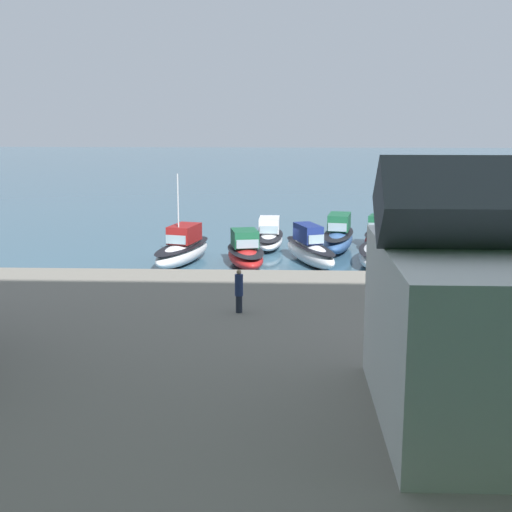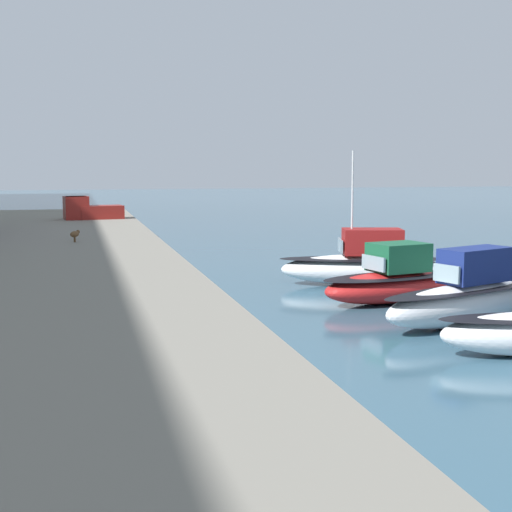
{
  "view_description": "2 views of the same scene",
  "coord_description": "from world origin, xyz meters",
  "px_view_note": "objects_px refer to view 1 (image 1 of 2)",
  "views": [
    {
      "loc": [
        0.39,
        53.71,
        11.38
      ],
      "look_at": [
        2.33,
        5.43,
        1.35
      ],
      "focal_mm": 50.0,
      "sensor_mm": 36.0,
      "label": 1
    },
    {
      "loc": [
        -25.31,
        16.01,
        6.01
      ],
      "look_at": [
        3.04,
        8.75,
        2.29
      ],
      "focal_mm": 50.0,
      "sensor_mm": 36.0,
      "label": 2
    }
  ],
  "objects_px": {
    "moored_boat_0": "(372,254)",
    "moored_boat_1": "(310,249)",
    "moored_boat_4": "(377,236)",
    "moored_boat_6": "(269,236)",
    "person_on_quay": "(239,291)",
    "moored_boat_3": "(183,249)",
    "moored_boat_5": "(339,237)",
    "moored_boat_2": "(245,253)"
  },
  "relations": [
    {
      "from": "moored_boat_6",
      "to": "person_on_quay",
      "type": "height_order",
      "value": "person_on_quay"
    },
    {
      "from": "moored_boat_3",
      "to": "person_on_quay",
      "type": "height_order",
      "value": "moored_boat_3"
    },
    {
      "from": "moored_boat_0",
      "to": "person_on_quay",
      "type": "bearing_deg",
      "value": 74.37
    },
    {
      "from": "moored_boat_0",
      "to": "person_on_quay",
      "type": "distance_m",
      "value": 20.66
    },
    {
      "from": "moored_boat_2",
      "to": "moored_boat_6",
      "type": "height_order",
      "value": "moored_boat_2"
    },
    {
      "from": "moored_boat_4",
      "to": "moored_boat_1",
      "type": "bearing_deg",
      "value": 64.24
    },
    {
      "from": "moored_boat_2",
      "to": "moored_boat_5",
      "type": "bearing_deg",
      "value": -151.46
    },
    {
      "from": "moored_boat_2",
      "to": "moored_boat_4",
      "type": "height_order",
      "value": "moored_boat_4"
    },
    {
      "from": "moored_boat_2",
      "to": "person_on_quay",
      "type": "relative_size",
      "value": 3.4
    },
    {
      "from": "moored_boat_4",
      "to": "moored_boat_3",
      "type": "bearing_deg",
      "value": 39.97
    },
    {
      "from": "moored_boat_0",
      "to": "moored_boat_6",
      "type": "distance_m",
      "value": 10.2
    },
    {
      "from": "moored_boat_3",
      "to": "moored_boat_5",
      "type": "relative_size",
      "value": 1.02
    },
    {
      "from": "person_on_quay",
      "to": "moored_boat_0",
      "type": "bearing_deg",
      "value": -114.91
    },
    {
      "from": "person_on_quay",
      "to": "moored_boat_3",
      "type": "bearing_deg",
      "value": -73.78
    },
    {
      "from": "moored_boat_4",
      "to": "moored_boat_6",
      "type": "xyz_separation_m",
      "value": [
        8.96,
        -0.25,
        -0.14
      ]
    },
    {
      "from": "moored_boat_5",
      "to": "moored_boat_6",
      "type": "height_order",
      "value": "moored_boat_5"
    },
    {
      "from": "moored_boat_1",
      "to": "moored_boat_3",
      "type": "relative_size",
      "value": 0.97
    },
    {
      "from": "moored_boat_1",
      "to": "moored_boat_6",
      "type": "bearing_deg",
      "value": -84.1
    },
    {
      "from": "moored_boat_2",
      "to": "moored_boat_5",
      "type": "relative_size",
      "value": 0.84
    },
    {
      "from": "moored_boat_6",
      "to": "moored_boat_2",
      "type": "bearing_deg",
      "value": 78.68
    },
    {
      "from": "moored_boat_1",
      "to": "moored_boat_0",
      "type": "bearing_deg",
      "value": 158.74
    },
    {
      "from": "moored_boat_1",
      "to": "person_on_quay",
      "type": "bearing_deg",
      "value": 57.87
    },
    {
      "from": "moored_boat_2",
      "to": "moored_boat_3",
      "type": "xyz_separation_m",
      "value": [
        4.72,
        -0.67,
        0.1
      ]
    },
    {
      "from": "moored_boat_3",
      "to": "person_on_quay",
      "type": "distance_m",
      "value": 19.41
    },
    {
      "from": "moored_boat_3",
      "to": "moored_boat_0",
      "type": "bearing_deg",
      "value": -164.82
    },
    {
      "from": "moored_boat_4",
      "to": "person_on_quay",
      "type": "distance_m",
      "value": 26.97
    },
    {
      "from": "moored_boat_2",
      "to": "person_on_quay",
      "type": "height_order",
      "value": "person_on_quay"
    },
    {
      "from": "moored_boat_5",
      "to": "person_on_quay",
      "type": "height_order",
      "value": "person_on_quay"
    },
    {
      "from": "moored_boat_4",
      "to": "person_on_quay",
      "type": "bearing_deg",
      "value": 85.47
    },
    {
      "from": "moored_boat_1",
      "to": "moored_boat_6",
      "type": "relative_size",
      "value": 1.09
    },
    {
      "from": "moored_boat_0",
      "to": "moored_boat_1",
      "type": "relative_size",
      "value": 0.81
    },
    {
      "from": "moored_boat_1",
      "to": "person_on_quay",
      "type": "xyz_separation_m",
      "value": [
        4.07,
        18.76,
        1.65
      ]
    },
    {
      "from": "moored_boat_0",
      "to": "moored_boat_1",
      "type": "xyz_separation_m",
      "value": [
        4.6,
        -0.11,
        0.32
      ]
    },
    {
      "from": "moored_boat_0",
      "to": "moored_boat_2",
      "type": "relative_size",
      "value": 0.96
    },
    {
      "from": "moored_boat_1",
      "to": "moored_boat_6",
      "type": "xyz_separation_m",
      "value": [
        3.16,
        -6.53,
        -0.21
      ]
    },
    {
      "from": "moored_boat_2",
      "to": "moored_boat_3",
      "type": "height_order",
      "value": "moored_boat_3"
    },
    {
      "from": "moored_boat_1",
      "to": "moored_boat_2",
      "type": "relative_size",
      "value": 1.19
    },
    {
      "from": "moored_boat_2",
      "to": "moored_boat_5",
      "type": "xyz_separation_m",
      "value": [
        -7.29,
        -6.19,
        0.13
      ]
    },
    {
      "from": "moored_boat_1",
      "to": "moored_boat_5",
      "type": "bearing_deg",
      "value": -135.43
    },
    {
      "from": "moored_boat_4",
      "to": "moored_boat_6",
      "type": "height_order",
      "value": "moored_boat_4"
    },
    {
      "from": "moored_boat_0",
      "to": "moored_boat_5",
      "type": "relative_size",
      "value": 0.81
    },
    {
      "from": "moored_boat_0",
      "to": "moored_boat_1",
      "type": "bearing_deg",
      "value": 7.92
    }
  ]
}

